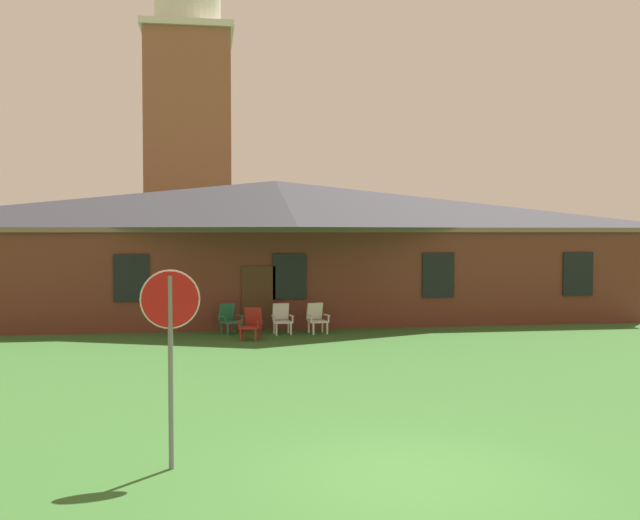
% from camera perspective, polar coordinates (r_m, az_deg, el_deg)
% --- Properties ---
extents(ground_plane, '(200.00, 200.00, 0.00)m').
position_cam_1_polar(ground_plane, '(10.13, 6.96, -16.40)').
color(ground_plane, '#336028').
extents(brick_building, '(26.17, 10.40, 5.22)m').
position_cam_1_polar(brick_building, '(28.93, -3.46, 1.10)').
color(brick_building, brown).
rests_on(brick_building, ground).
extents(dome_tower, '(5.18, 5.18, 20.60)m').
position_cam_1_polar(dome_tower, '(44.09, -10.18, 10.35)').
color(dome_tower, '#93563D').
rests_on(dome_tower, ground).
extents(stop_sign, '(0.81, 0.09, 2.72)m').
position_cam_1_polar(stop_sign, '(10.15, -11.55, -5.13)').
color(stop_sign, slate).
rests_on(stop_sign, ground).
extents(lawn_chair_by_porch, '(0.80, 0.84, 0.96)m').
position_cam_1_polar(lawn_chair_by_porch, '(23.34, -7.06, -4.50)').
color(lawn_chair_by_porch, '#28704C').
rests_on(lawn_chair_by_porch, ground).
extents(lawn_chair_near_door, '(0.77, 0.82, 0.96)m').
position_cam_1_polar(lawn_chair_near_door, '(21.99, -5.33, -4.91)').
color(lawn_chair_near_door, maroon).
rests_on(lawn_chair_near_door, ground).
extents(lawn_chair_left_end, '(0.68, 0.71, 0.96)m').
position_cam_1_polar(lawn_chair_left_end, '(23.21, -2.99, -4.52)').
color(lawn_chair_left_end, white).
rests_on(lawn_chair_left_end, ground).
extents(lawn_chair_middle, '(0.72, 0.76, 0.96)m').
position_cam_1_polar(lawn_chair_middle, '(23.34, -0.27, -4.48)').
color(lawn_chair_middle, silver).
rests_on(lawn_chair_middle, ground).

